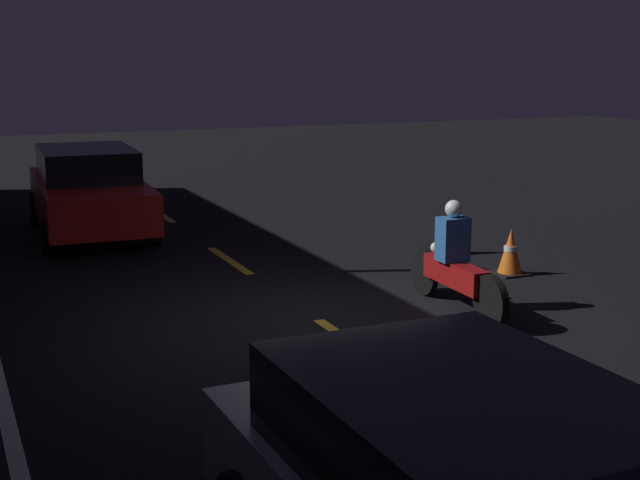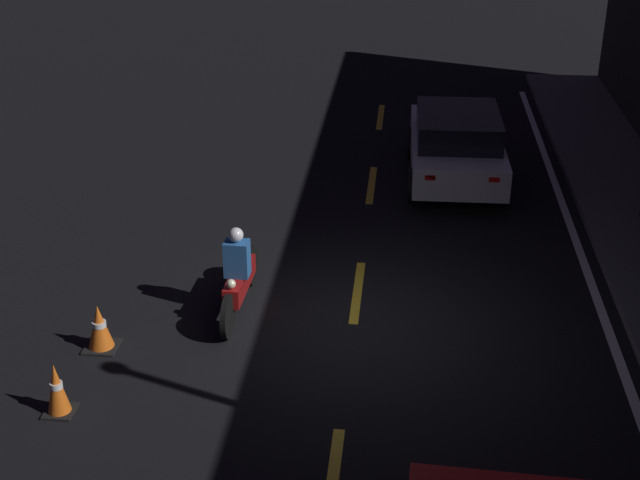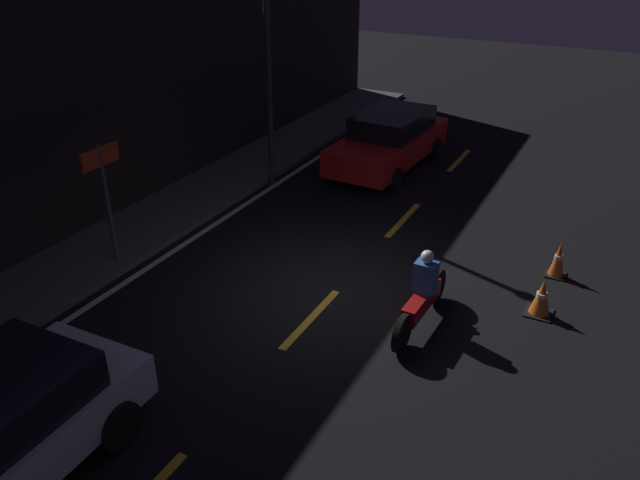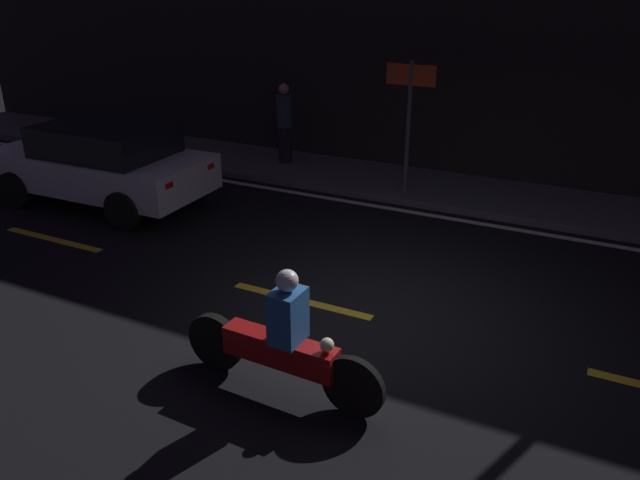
# 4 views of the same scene
# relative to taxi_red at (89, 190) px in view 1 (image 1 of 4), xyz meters

# --- Properties ---
(ground_plane) EXTENTS (56.00, 56.00, 0.00)m
(ground_plane) POSITION_rel_taxi_red_xyz_m (-6.56, -1.62, -0.80)
(ground_plane) COLOR black
(lane_dash_c) EXTENTS (2.00, 0.14, 0.01)m
(lane_dash_c) POSITION_rel_taxi_red_xyz_m (-7.56, -1.62, -0.79)
(lane_dash_c) COLOR gold
(lane_dash_c) RESTS_ON ground
(lane_dash_d) EXTENTS (2.00, 0.14, 0.01)m
(lane_dash_d) POSITION_rel_taxi_red_xyz_m (-3.06, -1.62, -0.79)
(lane_dash_d) COLOR gold
(lane_dash_d) RESTS_ON ground
(lane_dash_e) EXTENTS (2.00, 0.14, 0.01)m
(lane_dash_e) POSITION_rel_taxi_red_xyz_m (1.44, -1.62, -0.79)
(lane_dash_e) COLOR gold
(lane_dash_e) RESTS_ON ground
(taxi_red) EXTENTS (4.55, 2.06, 1.53)m
(taxi_red) POSITION_rel_taxi_red_xyz_m (0.00, 0.00, 0.00)
(taxi_red) COLOR red
(taxi_red) RESTS_ON ground
(motorcycle) EXTENTS (2.28, 0.37, 1.39)m
(motorcycle) POSITION_rel_taxi_red_xyz_m (-6.86, -3.36, -0.23)
(motorcycle) COLOR black
(motorcycle) RESTS_ON ground
(traffic_cone_near) EXTENTS (0.46, 0.46, 0.68)m
(traffic_cone_near) POSITION_rel_taxi_red_xyz_m (-5.57, -5.11, -0.47)
(traffic_cone_near) COLOR black
(traffic_cone_near) RESTS_ON ground
(traffic_cone_mid) EXTENTS (0.38, 0.38, 0.72)m
(traffic_cone_mid) POSITION_rel_taxi_red_xyz_m (-4.05, -5.15, -0.45)
(traffic_cone_mid) COLOR black
(traffic_cone_mid) RESTS_ON ground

